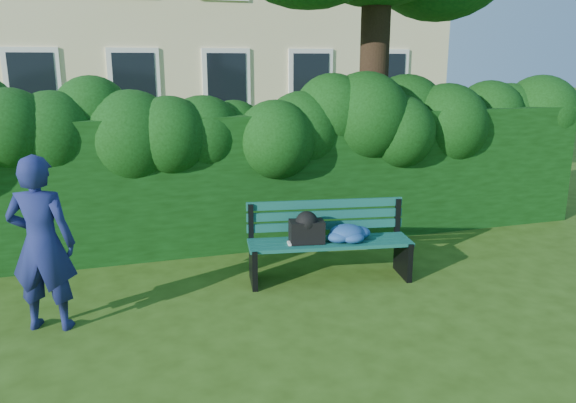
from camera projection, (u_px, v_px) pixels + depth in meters
name	position (u px, v px, depth m)	size (l,w,h in m)	color
ground	(305.00, 301.00, 5.97)	(80.00, 80.00, 0.00)	#2C4811
hedge	(254.00, 178.00, 7.79)	(10.00, 1.00, 1.80)	black
park_bench	(329.00, 237.00, 6.49)	(1.94, 0.85, 0.89)	#0E4A48
man_reading	(42.00, 244.00, 5.18)	(0.61, 0.40, 1.68)	navy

